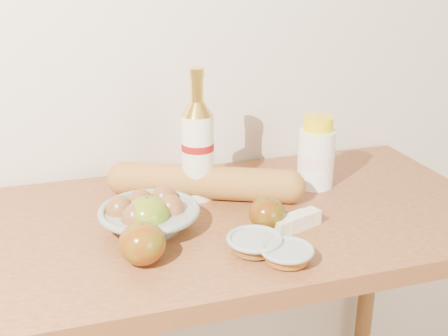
{
  "coord_description": "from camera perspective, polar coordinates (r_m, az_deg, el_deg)",
  "views": [
    {
      "loc": [
        -0.31,
        0.15,
        1.43
      ],
      "look_at": [
        0.0,
        1.15,
        1.02
      ],
      "focal_mm": 45.0,
      "sensor_mm": 36.0,
      "label": 1
    }
  ],
  "objects": [
    {
      "name": "cream_bottle",
      "position": [
        1.34,
        9.35,
        1.36
      ],
      "size": [
        0.11,
        0.11,
        0.17
      ],
      "rotation": [
        0.0,
        0.0,
        0.42
      ],
      "color": "white",
      "rests_on": "table"
    },
    {
      "name": "egg_bowl",
      "position": [
        1.14,
        -7.68,
        -4.73
      ],
      "size": [
        0.25,
        0.25,
        0.07
      ],
      "rotation": [
        0.0,
        0.0,
        0.27
      ],
      "color": "gray",
      "rests_on": "table"
    },
    {
      "name": "apple_yellowgreen",
      "position": [
        1.11,
        -7.76,
        -4.88
      ],
      "size": [
        0.11,
        0.11,
        0.08
      ],
      "rotation": [
        0.0,
        0.0,
        0.22
      ],
      "color": "olive",
      "rests_on": "table"
    },
    {
      "name": "table",
      "position": [
        1.26,
        -0.41,
        -9.92
      ],
      "size": [
        1.2,
        0.6,
        0.9
      ],
      "color": "#9B5C32",
      "rests_on": "ground"
    },
    {
      "name": "apple_redgreen_right",
      "position": [
        1.13,
        4.38,
        -4.65
      ],
      "size": [
        0.09,
        0.09,
        0.07
      ],
      "rotation": [
        0.0,
        0.0,
        0.25
      ],
      "color": "maroon",
      "rests_on": "table"
    },
    {
      "name": "bourbon_bottle",
      "position": [
        1.25,
        -2.68,
        2.14
      ],
      "size": [
        0.07,
        0.07,
        0.3
      ],
      "rotation": [
        0.0,
        0.0,
        -0.01
      ],
      "color": "white",
      "rests_on": "table"
    },
    {
      "name": "apple_redgreen_front",
      "position": [
        1.02,
        -8.29,
        -7.6
      ],
      "size": [
        0.1,
        0.1,
        0.08
      ],
      "rotation": [
        0.0,
        0.0,
        -0.2
      ],
      "color": "#980F08",
      "rests_on": "table"
    },
    {
      "name": "baguette",
      "position": [
        1.27,
        -1.99,
        -1.46
      ],
      "size": [
        0.44,
        0.26,
        0.08
      ],
      "rotation": [
        0.0,
        0.0,
        -0.43
      ],
      "color": "#C98D3D",
      "rests_on": "table"
    },
    {
      "name": "back_wall",
      "position": [
        1.4,
        -4.54,
        15.95
      ],
      "size": [
        3.5,
        0.02,
        2.6
      ],
      "primitive_type": "cube",
      "color": "beige",
      "rests_on": "ground"
    },
    {
      "name": "sugar_bowl",
      "position": [
        1.06,
        3.13,
        -7.65
      ],
      "size": [
        0.11,
        0.11,
        0.03
      ],
      "rotation": [
        0.0,
        0.0,
        0.05
      ],
      "color": "#94A29D",
      "rests_on": "table"
    },
    {
      "name": "butter_stick",
      "position": [
        1.15,
        7.36,
        -5.45
      ],
      "size": [
        0.12,
        0.07,
        0.03
      ],
      "rotation": [
        0.0,
        0.0,
        0.33
      ],
      "color": "beige",
      "rests_on": "table"
    },
    {
      "name": "syrup_bowl",
      "position": [
        1.03,
        6.41,
        -8.69
      ],
      "size": [
        0.1,
        0.1,
        0.03
      ],
      "rotation": [
        0.0,
        0.0,
        -0.06
      ],
      "color": "#93A19A",
      "rests_on": "table"
    }
  ]
}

